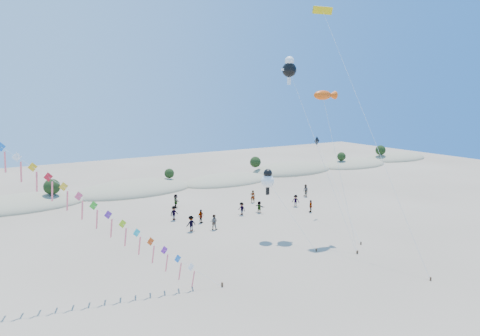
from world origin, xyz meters
name	(u,v)px	position (x,y,z in m)	size (l,w,h in m)	color
ground	(344,333)	(0.00, 0.00, 0.00)	(160.00, 160.00, 0.00)	#83705B
dune_ridge	(141,190)	(1.06, 45.14, 0.11)	(145.30, 11.49, 5.57)	gray
kite_train	(2,149)	(-17.53, 15.85, 11.20)	(26.53, 12.08, 21.73)	#3F2D1E
fish_kite	(325,96)	(11.75, 15.14, 14.91)	(2.85, 6.91, 15.45)	#3F2D1E
cartoon_kite_low	(268,179)	(5.96, 17.03, 6.28)	(2.47, 6.57, 7.40)	#3F2D1E
cartoon_kite_high	(289,68)	(9.99, 18.95, 17.81)	(2.00, 11.07, 19.10)	#3F2D1E
parafoil_kite	(324,15)	(13.23, 17.27, 23.35)	(3.02, 16.52, 24.31)	#3F2D1E
dark_kite	(326,162)	(15.53, 18.61, 7.06)	(4.21, 11.29, 9.90)	#3F2D1E
beachgoers	(234,207)	(7.30, 26.39, 0.86)	(22.22, 12.57, 1.85)	slate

